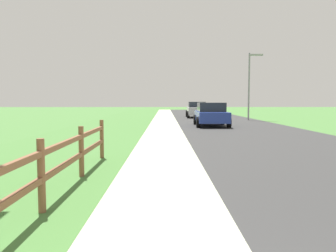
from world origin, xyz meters
TOP-DOWN VIEW (x-y plane):
  - ground_plane at (0.00, 25.00)m, footprint 120.00×120.00m
  - road_asphalt at (3.50, 27.00)m, footprint 7.00×66.00m
  - curb_concrete at (-3.00, 27.00)m, footprint 6.00×66.00m
  - grass_verge at (-4.50, 27.00)m, footprint 5.00×66.00m
  - rail_fence at (-2.73, 4.27)m, footprint 0.11×9.43m
  - parked_suv_blue at (2.03, 21.02)m, footprint 2.15×4.39m
  - parked_car_silver at (2.15, 32.01)m, footprint 2.08×4.25m
  - street_lamp at (6.13, 27.32)m, footprint 1.17×0.20m

SIDE VIEW (x-z plane):
  - ground_plane at x=0.00m, z-range 0.00..0.00m
  - road_asphalt at x=3.50m, z-range 0.00..0.01m
  - curb_concrete at x=-3.00m, z-range 0.00..0.01m
  - grass_verge at x=-4.50m, z-range 0.00..0.01m
  - rail_fence at x=-2.73m, z-range 0.09..1.18m
  - parked_suv_blue at x=2.03m, z-range 0.01..1.51m
  - parked_car_silver at x=2.15m, z-range 0.01..1.52m
  - street_lamp at x=6.13m, z-range 0.58..6.11m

